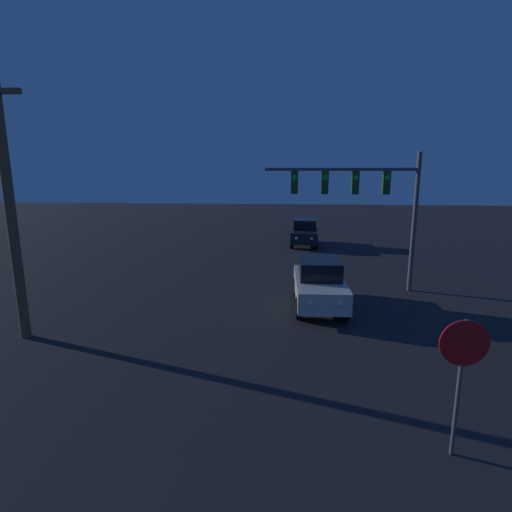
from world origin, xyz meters
name	(u,v)px	position (x,y,z in m)	size (l,w,h in m)	color
car_near	(319,283)	(2.37, 13.84, 0.88)	(1.81, 4.08, 1.72)	beige
car_far	(305,232)	(2.23, 26.06, 0.88)	(1.89, 4.11, 1.72)	black
traffic_signal_mast	(364,194)	(4.18, 16.18, 3.91)	(6.02, 0.30, 5.51)	#4C4C51
stop_sign	(462,362)	(4.16, 6.28, 1.73)	(0.79, 0.07, 2.45)	#4C4C51
utility_pole	(9,203)	(-6.38, 10.35, 3.91)	(1.39, 0.28, 7.56)	brown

